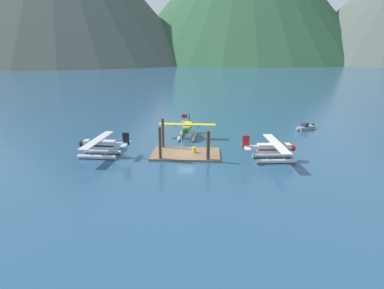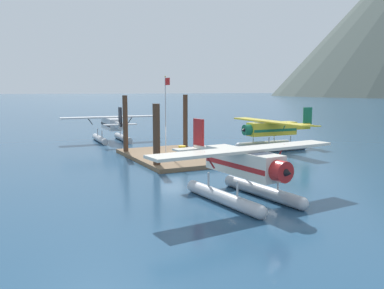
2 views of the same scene
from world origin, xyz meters
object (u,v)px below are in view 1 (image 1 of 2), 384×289
seaplane_cream_stbd_aft (274,150)px  boat_grey_open_east (305,127)px  fuel_drum (194,150)px  flagpole (182,129)px  seaplane_yellow_bow_centre (187,129)px  seaplane_silver_port_aft (100,147)px

seaplane_cream_stbd_aft → boat_grey_open_east: bearing=63.1°
fuel_drum → boat_grey_open_east: 28.09m
boat_grey_open_east → fuel_drum: bearing=-140.9°
flagpole → seaplane_cream_stbd_aft: size_ratio=0.60×
fuel_drum → seaplane_cream_stbd_aft: seaplane_cream_stbd_aft is taller
seaplane_yellow_bow_centre → seaplane_silver_port_aft: (-12.44, -11.77, 0.00)m
flagpole → seaplane_yellow_bow_centre: flagpole is taller
flagpole → boat_grey_open_east: flagpole is taller
seaplane_silver_port_aft → boat_grey_open_east: 41.03m
seaplane_yellow_bow_centre → seaplane_silver_port_aft: 17.12m
seaplane_silver_port_aft → seaplane_cream_stbd_aft: same height
seaplane_silver_port_aft → boat_grey_open_east: (36.09, 19.49, -1.09)m
boat_grey_open_east → seaplane_cream_stbd_aft: bearing=-116.9°
fuel_drum → seaplane_silver_port_aft: 14.42m
seaplane_yellow_bow_centre → fuel_drum: bearing=-79.5°
fuel_drum → seaplane_cream_stbd_aft: 11.99m
flagpole → seaplane_silver_port_aft: bearing=-174.6°
flagpole → seaplane_silver_port_aft: size_ratio=0.60×
boat_grey_open_east → flagpole: bearing=-142.2°
seaplane_cream_stbd_aft → boat_grey_open_east: 22.24m
seaplane_yellow_bow_centre → flagpole: bearing=-89.6°
seaplane_yellow_bow_centre → seaplane_cream_stbd_aft: size_ratio=0.99×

